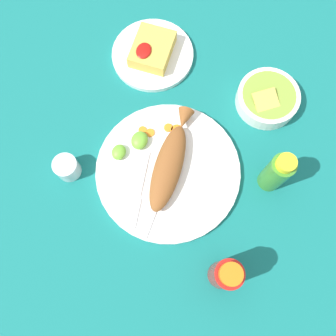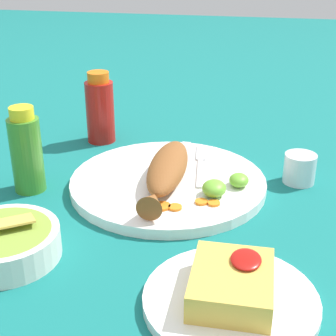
{
  "view_description": "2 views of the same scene",
  "coord_description": "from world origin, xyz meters",
  "px_view_note": "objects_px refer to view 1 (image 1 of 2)",
  "views": [
    {
      "loc": [
        0.24,
        0.07,
        0.87
      ],
      "look_at": [
        0.0,
        0.0,
        0.04
      ],
      "focal_mm": 40.0,
      "sensor_mm": 36.0,
      "label": 1
    },
    {
      "loc": [
        -0.8,
        -0.15,
        0.42
      ],
      "look_at": [
        0.0,
        0.0,
        0.04
      ],
      "focal_mm": 55.0,
      "sensor_mm": 36.0,
      "label": 2
    }
  ],
  "objects_px": {
    "salt_cup": "(67,168)",
    "hot_sauce_bottle_green": "(277,172)",
    "fried_fish": "(170,162)",
    "guacamole_bowl": "(268,98)",
    "fork_far": "(139,195)",
    "hot_sauce_bottle_red": "(225,275)",
    "main_plate": "(168,171)",
    "fork_near": "(155,205)",
    "side_plate_fries": "(153,55)"
  },
  "relations": [
    {
      "from": "fried_fish",
      "to": "fork_far",
      "type": "height_order",
      "value": "fried_fish"
    },
    {
      "from": "salt_cup",
      "to": "guacamole_bowl",
      "type": "height_order",
      "value": "same"
    },
    {
      "from": "main_plate",
      "to": "salt_cup",
      "type": "bearing_deg",
      "value": -73.68
    },
    {
      "from": "fork_near",
      "to": "salt_cup",
      "type": "height_order",
      "value": "salt_cup"
    },
    {
      "from": "hot_sauce_bottle_red",
      "to": "hot_sauce_bottle_green",
      "type": "relative_size",
      "value": 1.0
    },
    {
      "from": "hot_sauce_bottle_red",
      "to": "fork_near",
      "type": "bearing_deg",
      "value": -119.15
    },
    {
      "from": "side_plate_fries",
      "to": "fried_fish",
      "type": "bearing_deg",
      "value": 25.52
    },
    {
      "from": "main_plate",
      "to": "fork_far",
      "type": "xyz_separation_m",
      "value": [
        0.08,
        -0.05,
        0.01
      ]
    },
    {
      "from": "fork_near",
      "to": "fried_fish",
      "type": "bearing_deg",
      "value": -179.02
    },
    {
      "from": "fork_far",
      "to": "hot_sauce_bottle_red",
      "type": "distance_m",
      "value": 0.26
    },
    {
      "from": "fork_near",
      "to": "fork_far",
      "type": "distance_m",
      "value": 0.05
    },
    {
      "from": "fork_far",
      "to": "salt_cup",
      "type": "xyz_separation_m",
      "value": [
        -0.01,
        -0.18,
        0.0
      ]
    },
    {
      "from": "hot_sauce_bottle_green",
      "to": "salt_cup",
      "type": "xyz_separation_m",
      "value": [
        0.12,
        -0.46,
        -0.05
      ]
    },
    {
      "from": "main_plate",
      "to": "side_plate_fries",
      "type": "distance_m",
      "value": 0.32
    },
    {
      "from": "main_plate",
      "to": "fork_near",
      "type": "height_order",
      "value": "fork_near"
    },
    {
      "from": "hot_sauce_bottle_green",
      "to": "guacamole_bowl",
      "type": "bearing_deg",
      "value": -164.78
    },
    {
      "from": "hot_sauce_bottle_green",
      "to": "guacamole_bowl",
      "type": "distance_m",
      "value": 0.21
    },
    {
      "from": "main_plate",
      "to": "hot_sauce_bottle_green",
      "type": "xyz_separation_m",
      "value": [
        -0.05,
        0.24,
        0.06
      ]
    },
    {
      "from": "main_plate",
      "to": "side_plate_fries",
      "type": "relative_size",
      "value": 1.6
    },
    {
      "from": "hot_sauce_bottle_green",
      "to": "guacamole_bowl",
      "type": "height_order",
      "value": "hot_sauce_bottle_green"
    },
    {
      "from": "main_plate",
      "to": "fork_far",
      "type": "bearing_deg",
      "value": -31.75
    },
    {
      "from": "guacamole_bowl",
      "to": "fork_far",
      "type": "bearing_deg",
      "value": -34.96
    },
    {
      "from": "hot_sauce_bottle_green",
      "to": "main_plate",
      "type": "bearing_deg",
      "value": -77.48
    },
    {
      "from": "main_plate",
      "to": "guacamole_bowl",
      "type": "xyz_separation_m",
      "value": [
        -0.25,
        0.18,
        0.01
      ]
    },
    {
      "from": "fried_fish",
      "to": "salt_cup",
      "type": "relative_size",
      "value": 4.55
    },
    {
      "from": "fork_near",
      "to": "salt_cup",
      "type": "bearing_deg",
      "value": -92.73
    },
    {
      "from": "fork_far",
      "to": "side_plate_fries",
      "type": "bearing_deg",
      "value": -173.15
    },
    {
      "from": "hot_sauce_bottle_red",
      "to": "side_plate_fries",
      "type": "distance_m",
      "value": 0.59
    },
    {
      "from": "hot_sauce_bottle_green",
      "to": "side_plate_fries",
      "type": "xyz_separation_m",
      "value": [
        -0.24,
        -0.37,
        -0.06
      ]
    },
    {
      "from": "main_plate",
      "to": "fork_far",
      "type": "distance_m",
      "value": 0.09
    },
    {
      "from": "fried_fish",
      "to": "side_plate_fries",
      "type": "relative_size",
      "value": 1.21
    },
    {
      "from": "fork_near",
      "to": "guacamole_bowl",
      "type": "xyz_separation_m",
      "value": [
        -0.34,
        0.19,
        0.0
      ]
    },
    {
      "from": "hot_sauce_bottle_red",
      "to": "fried_fish",
      "type": "bearing_deg",
      "value": -138.31
    },
    {
      "from": "fork_near",
      "to": "hot_sauce_bottle_red",
      "type": "relative_size",
      "value": 1.23
    },
    {
      "from": "hot_sauce_bottle_red",
      "to": "salt_cup",
      "type": "relative_size",
      "value": 2.64
    },
    {
      "from": "main_plate",
      "to": "salt_cup",
      "type": "xyz_separation_m",
      "value": [
        0.07,
        -0.23,
        0.01
      ]
    },
    {
      "from": "main_plate",
      "to": "guacamole_bowl",
      "type": "bearing_deg",
      "value": 144.11
    },
    {
      "from": "fried_fish",
      "to": "guacamole_bowl",
      "type": "relative_size",
      "value": 1.69
    },
    {
      "from": "fried_fish",
      "to": "hot_sauce_bottle_green",
      "type": "height_order",
      "value": "hot_sauce_bottle_green"
    },
    {
      "from": "main_plate",
      "to": "hot_sauce_bottle_red",
      "type": "bearing_deg",
      "value": 43.68
    },
    {
      "from": "fried_fish",
      "to": "fork_near",
      "type": "relative_size",
      "value": 1.4
    },
    {
      "from": "fork_far",
      "to": "salt_cup",
      "type": "height_order",
      "value": "salt_cup"
    },
    {
      "from": "side_plate_fries",
      "to": "hot_sauce_bottle_green",
      "type": "bearing_deg",
      "value": 56.78
    },
    {
      "from": "hot_sauce_bottle_red",
      "to": "salt_cup",
      "type": "distance_m",
      "value": 0.43
    },
    {
      "from": "fork_far",
      "to": "salt_cup",
      "type": "bearing_deg",
      "value": -99.42
    },
    {
      "from": "main_plate",
      "to": "salt_cup",
      "type": "height_order",
      "value": "salt_cup"
    },
    {
      "from": "fork_far",
      "to": "hot_sauce_bottle_green",
      "type": "relative_size",
      "value": 1.22
    },
    {
      "from": "fork_far",
      "to": "salt_cup",
      "type": "distance_m",
      "value": 0.18
    },
    {
      "from": "salt_cup",
      "to": "hot_sauce_bottle_green",
      "type": "bearing_deg",
      "value": 104.4
    },
    {
      "from": "salt_cup",
      "to": "fork_far",
      "type": "bearing_deg",
      "value": 86.94
    }
  ]
}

